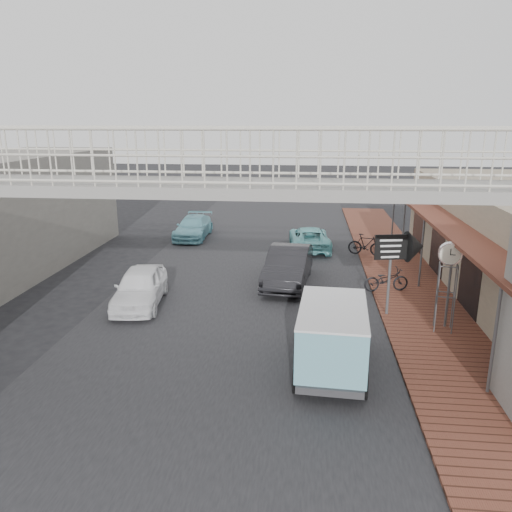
% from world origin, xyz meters
% --- Properties ---
extents(ground, '(120.00, 120.00, 0.00)m').
position_xyz_m(ground, '(0.00, 0.00, 0.00)').
color(ground, black).
rests_on(ground, ground).
extents(road_strip, '(10.00, 60.00, 0.01)m').
position_xyz_m(road_strip, '(0.00, 0.00, 0.01)').
color(road_strip, black).
rests_on(road_strip, ground).
extents(sidewalk, '(3.00, 40.00, 0.10)m').
position_xyz_m(sidewalk, '(6.50, 3.00, 0.05)').
color(sidewalk, brown).
rests_on(sidewalk, ground).
extents(footbridge, '(16.40, 2.40, 6.34)m').
position_xyz_m(footbridge, '(0.00, -4.00, 3.18)').
color(footbridge, gray).
rests_on(footbridge, ground).
extents(building_far_left, '(5.00, 14.00, 5.00)m').
position_xyz_m(building_far_left, '(-11.00, 6.00, 2.50)').
color(building_far_left, gray).
rests_on(building_far_left, ground).
extents(white_hatchback, '(2.05, 4.11, 1.35)m').
position_xyz_m(white_hatchback, '(-3.53, 2.16, 0.67)').
color(white_hatchback, white).
rests_on(white_hatchback, ground).
extents(dark_sedan, '(2.03, 4.72, 1.51)m').
position_xyz_m(dark_sedan, '(1.70, 5.08, 0.76)').
color(dark_sedan, black).
rests_on(dark_sedan, ground).
extents(angkot_curb, '(2.27, 4.36, 1.17)m').
position_xyz_m(angkot_curb, '(2.56, 10.85, 0.59)').
color(angkot_curb, '#7AD1D4').
rests_on(angkot_curb, ground).
extents(angkot_far, '(1.70, 4.16, 1.21)m').
position_xyz_m(angkot_far, '(-4.00, 12.79, 0.60)').
color(angkot_far, '#71B6C4').
rests_on(angkot_far, ground).
extents(angkot_van, '(1.99, 3.96, 1.89)m').
position_xyz_m(angkot_van, '(3.15, -2.14, 1.20)').
color(angkot_van, black).
rests_on(angkot_van, ground).
extents(motorcycle_near, '(1.84, 1.00, 0.92)m').
position_xyz_m(motorcycle_near, '(5.50, 4.28, 0.56)').
color(motorcycle_near, black).
rests_on(motorcycle_near, sidewalk).
extents(motorcycle_far, '(1.82, 0.96, 1.05)m').
position_xyz_m(motorcycle_far, '(5.30, 9.56, 0.63)').
color(motorcycle_far, black).
rests_on(motorcycle_far, sidewalk).
extents(street_clock, '(0.73, 0.64, 2.84)m').
position_xyz_m(street_clock, '(6.75, 0.71, 2.45)').
color(street_clock, '#59595B').
rests_on(street_clock, sidewalk).
extents(arrow_sign, '(1.72, 1.13, 2.88)m').
position_xyz_m(arrow_sign, '(5.90, 2.01, 2.42)').
color(arrow_sign, '#59595B').
rests_on(arrow_sign, sidewalk).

